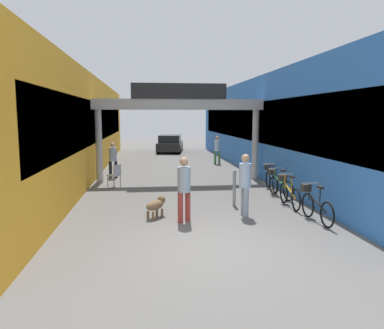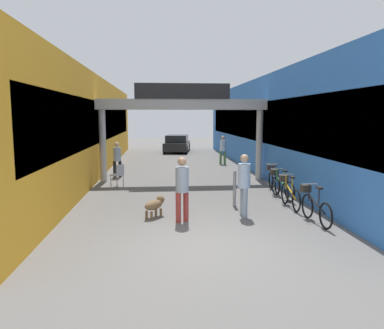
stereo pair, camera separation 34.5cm
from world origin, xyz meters
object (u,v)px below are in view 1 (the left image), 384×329
object	(u,v)px
pedestrian_elderly_walking	(217,148)
bicycle_blue_farthest	(271,179)
pedestrian_carrying_crate	(113,158)
parked_car_black	(170,144)
bicycle_black_nearest	(315,205)
bicycle_orange_second	(288,192)
cafe_chair_aluminium_nearer	(115,174)
pedestrian_with_dog	(184,185)
bollard_post_metal	(234,188)
pedestrian_companion	(245,181)
dog_on_leash	(156,205)
bicycle_green_third	(279,185)

from	to	relation	value
pedestrian_elderly_walking	bicycle_blue_farthest	distance (m)	7.90
pedestrian_carrying_crate	parked_car_black	size ratio (longest dim) A/B	0.38
bicycle_black_nearest	bicycle_orange_second	bearing A→B (deg)	92.69
pedestrian_elderly_walking	bicycle_black_nearest	distance (m)	12.10
pedestrian_elderly_walking	bicycle_black_nearest	world-z (taller)	pedestrian_elderly_walking
cafe_chair_aluminium_nearer	pedestrian_with_dog	bearing A→B (deg)	-66.64
pedestrian_elderly_walking	bollard_post_metal	distance (m)	10.23
pedestrian_companion	pedestrian_carrying_crate	distance (m)	8.25
bicycle_black_nearest	cafe_chair_aluminium_nearer	bearing A→B (deg)	136.05
pedestrian_with_dog	bicycle_orange_second	world-z (taller)	pedestrian_with_dog
dog_on_leash	bollard_post_metal	world-z (taller)	bollard_post_metal
cafe_chair_aluminium_nearer	parked_car_black	world-z (taller)	parked_car_black
bicycle_black_nearest	parked_car_black	bearing A→B (deg)	97.67
bicycle_orange_second	bicycle_green_third	xyz separation A→B (m)	(0.18, 1.29, 0.00)
pedestrian_elderly_walking	cafe_chair_aluminium_nearer	world-z (taller)	pedestrian_elderly_walking
pedestrian_carrying_crate	bicycle_blue_farthest	distance (m)	7.14
pedestrian_carrying_crate	bicycle_blue_farthest	xyz separation A→B (m)	(6.13, -3.63, -0.47)
bicycle_orange_second	parked_car_black	bearing A→B (deg)	98.13
pedestrian_elderly_walking	bollard_post_metal	bearing A→B (deg)	-97.62
pedestrian_carrying_crate	dog_on_leash	distance (m)	7.20
cafe_chair_aluminium_nearer	parked_car_black	bearing A→B (deg)	78.20
pedestrian_companion	pedestrian_carrying_crate	bearing A→B (deg)	120.81
pedestrian_carrying_crate	dog_on_leash	bearing A→B (deg)	-75.66
bicycle_orange_second	cafe_chair_aluminium_nearer	world-z (taller)	bicycle_orange_second
bollard_post_metal	cafe_chair_aluminium_nearer	xyz separation A→B (m)	(-3.90, 3.46, -0.03)
pedestrian_companion	cafe_chair_aluminium_nearer	world-z (taller)	pedestrian_companion
pedestrian_elderly_walking	dog_on_leash	bearing A→B (deg)	-108.67
bicycle_black_nearest	bicycle_orange_second	world-z (taller)	same
pedestrian_with_dog	cafe_chair_aluminium_nearer	world-z (taller)	pedestrian_with_dog
bicycle_green_third	bollard_post_metal	world-z (taller)	bollard_post_metal
bicycle_orange_second	dog_on_leash	bearing A→B (deg)	-168.99
bicycle_green_third	bicycle_blue_farthest	bearing A→B (deg)	84.76
pedestrian_elderly_walking	parked_car_black	bearing A→B (deg)	106.86
parked_car_black	bicycle_green_third	bearing A→B (deg)	-80.66
pedestrian_with_dog	bicycle_orange_second	bearing A→B (deg)	21.64
pedestrian_elderly_walking	bicycle_black_nearest	bearing A→B (deg)	-88.31
pedestrian_elderly_walking	parked_car_black	distance (m)	7.89
bicycle_orange_second	bicycle_blue_farthest	xyz separation A→B (m)	(0.29, 2.54, 0.00)
bicycle_orange_second	bollard_post_metal	size ratio (longest dim) A/B	1.51
bicycle_blue_farthest	parked_car_black	bearing A→B (deg)	100.49
dog_on_leash	bicycle_green_third	size ratio (longest dim) A/B	0.45
parked_car_black	bollard_post_metal	bearing A→B (deg)	-86.99
bicycle_green_third	cafe_chair_aluminium_nearer	bearing A→B (deg)	156.85
bicycle_green_third	bollard_post_metal	size ratio (longest dim) A/B	1.50
pedestrian_companion	dog_on_leash	bearing A→B (deg)	177.05
pedestrian_companion	bollard_post_metal	bearing A→B (deg)	90.90
bicycle_orange_second	bicycle_blue_farthest	world-z (taller)	same
dog_on_leash	bicycle_black_nearest	xyz separation A→B (m)	(4.14, -0.89, 0.09)
pedestrian_elderly_walking	bollard_post_metal	xyz separation A→B (m)	(-1.36, -10.13, -0.36)
bicycle_orange_second	bollard_post_metal	bearing A→B (deg)	170.55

